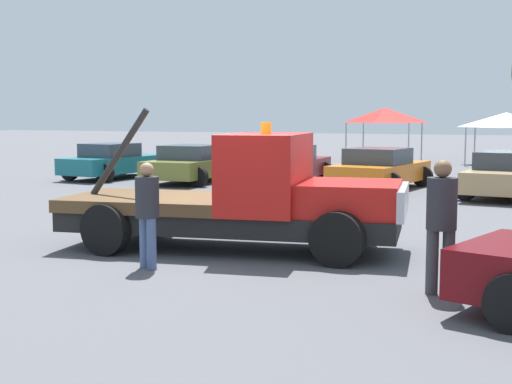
% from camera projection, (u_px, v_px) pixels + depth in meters
% --- Properties ---
extents(ground_plane, '(160.00, 160.00, 0.00)m').
position_uv_depth(ground_plane, '(230.00, 249.00, 12.69)').
color(ground_plane, '#545459').
extents(tow_truck, '(6.27, 3.09, 2.51)m').
position_uv_depth(tow_truck, '(250.00, 200.00, 12.51)').
color(tow_truck, black).
rests_on(tow_truck, ground).
extents(person_near_truck, '(0.40, 0.40, 1.80)m').
position_uv_depth(person_near_truck, '(441.00, 217.00, 9.41)').
color(person_near_truck, '#38383D').
rests_on(person_near_truck, ground).
extents(person_at_hood, '(0.37, 0.37, 1.66)m').
position_uv_depth(person_at_hood, '(147.00, 208.00, 10.98)').
color(person_at_hood, '#475B84').
rests_on(person_at_hood, ground).
extents(parked_car_teal, '(2.65, 4.46, 1.34)m').
position_uv_depth(parked_car_teal, '(113.00, 161.00, 26.89)').
color(parked_car_teal, '#196670').
rests_on(parked_car_teal, ground).
extents(parked_car_olive, '(2.67, 4.64, 1.34)m').
position_uv_depth(parked_car_olive, '(193.00, 164.00, 25.39)').
color(parked_car_olive, olive).
rests_on(parked_car_olive, ground).
extents(parked_car_maroon, '(2.60, 4.91, 1.34)m').
position_uv_depth(parked_car_maroon, '(288.00, 165.00, 24.93)').
color(parked_car_maroon, maroon).
rests_on(parked_car_maroon, ground).
extents(parked_car_orange, '(2.88, 4.57, 1.34)m').
position_uv_depth(parked_car_orange, '(380.00, 169.00, 22.96)').
color(parked_car_orange, orange).
rests_on(parked_car_orange, ground).
extents(parked_car_tan, '(2.77, 4.99, 1.34)m').
position_uv_depth(parked_car_tan, '(510.00, 175.00, 20.84)').
color(parked_car_tan, tan).
rests_on(parked_car_tan, ground).
extents(canopy_tent_red, '(3.30, 3.30, 2.79)m').
position_uv_depth(canopy_tent_red, '(385.00, 115.00, 37.20)').
color(canopy_tent_red, '#9E9EA3').
rests_on(canopy_tent_red, ground).
extents(canopy_tent_white, '(3.33, 3.33, 2.53)m').
position_uv_depth(canopy_tent_white, '(506.00, 120.00, 34.17)').
color(canopy_tent_white, '#9E9EA3').
rests_on(canopy_tent_white, ground).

